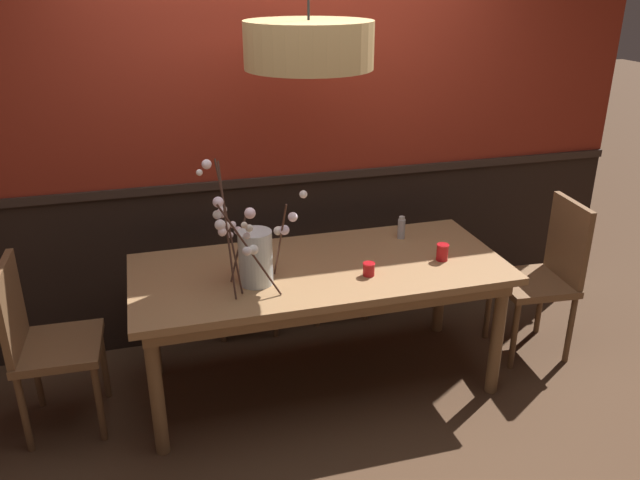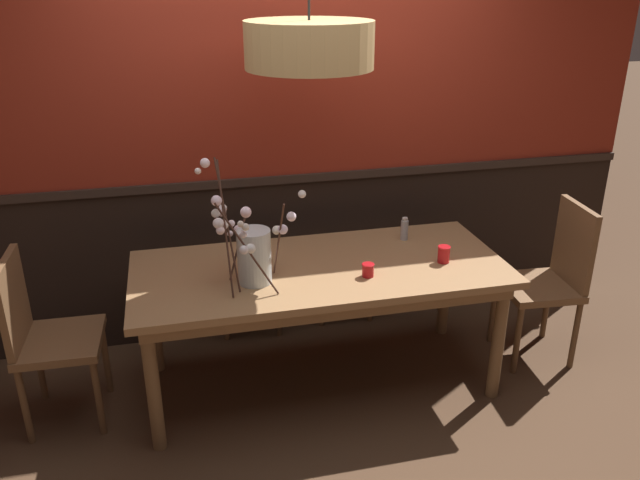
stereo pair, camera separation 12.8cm
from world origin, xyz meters
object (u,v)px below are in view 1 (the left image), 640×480
at_px(dining_table, 320,279).
at_px(vase_with_blossoms, 253,253).
at_px(chair_far_side_left, 244,254).
at_px(pendant_lamp, 309,45).
at_px(condiment_bottle, 401,228).
at_px(chair_far_side_right, 332,238).
at_px(candle_holder_nearer_edge, 369,269).
at_px(candle_holder_nearer_center, 442,252).
at_px(chair_head_east_end, 547,271).
at_px(chair_head_west_end, 41,338).

distance_m(dining_table, vase_with_blossoms, 0.47).
height_order(chair_far_side_left, pendant_lamp, pendant_lamp).
distance_m(dining_table, condiment_bottle, 0.64).
bearing_deg(chair_far_side_left, chair_far_side_right, 3.25).
bearing_deg(chair_far_side_left, candle_holder_nearer_edge, -63.54).
height_order(chair_far_side_right, candle_holder_nearer_center, chair_far_side_right).
bearing_deg(dining_table, pendant_lamp, 119.33).
xyz_separation_m(chair_head_east_end, chair_far_side_right, (-1.10, 0.89, -0.02)).
relative_size(dining_table, vase_with_blossoms, 2.99).
height_order(dining_table, chair_head_west_end, chair_head_west_end).
bearing_deg(vase_with_blossoms, condiment_bottle, 20.52).
height_order(vase_with_blossoms, pendant_lamp, pendant_lamp).
bearing_deg(candle_holder_nearer_edge, chair_head_west_end, 173.11).
height_order(chair_far_side_left, condiment_bottle, condiment_bottle).
distance_m(vase_with_blossoms, candle_holder_nearer_center, 1.06).
relative_size(chair_far_side_right, condiment_bottle, 6.83).
distance_m(chair_far_side_right, vase_with_blossoms, 1.28).
bearing_deg(dining_table, chair_far_side_right, 68.95).
xyz_separation_m(chair_head_west_end, candle_holder_nearer_edge, (1.67, -0.20, 0.26)).
relative_size(condiment_bottle, pendant_lamp, 0.15).
bearing_deg(pendant_lamp, candle_holder_nearer_center, -14.05).
bearing_deg(condiment_bottle, chair_far_side_right, 111.04).
bearing_deg(chair_head_west_end, condiment_bottle, 6.33).
distance_m(chair_head_west_end, condiment_bottle, 2.06).
distance_m(vase_with_blossoms, candle_holder_nearer_edge, 0.61).
relative_size(chair_head_east_end, condiment_bottle, 7.14).
bearing_deg(pendant_lamp, dining_table, -60.67).
relative_size(dining_table, chair_head_west_end, 2.14).
xyz_separation_m(chair_head_east_end, chair_far_side_left, (-1.72, 0.86, -0.05)).
height_order(chair_far_side_left, candle_holder_nearer_edge, chair_far_side_left).
distance_m(chair_far_side_right, pendant_lamp, 1.64).
relative_size(vase_with_blossoms, candle_holder_nearer_edge, 9.40).
bearing_deg(dining_table, candle_holder_nearer_center, -9.36).
distance_m(condiment_bottle, pendant_lamp, 1.26).
xyz_separation_m(chair_head_east_end, condiment_bottle, (-0.86, 0.27, 0.27)).
bearing_deg(chair_head_west_end, chair_head_east_end, -0.85).
distance_m(chair_head_east_end, condiment_bottle, 0.94).
bearing_deg(candle_holder_nearer_center, chair_head_west_end, 176.49).
bearing_deg(chair_head_west_end, candle_holder_nearer_edge, -6.89).
distance_m(chair_head_east_end, candle_holder_nearer_center, 0.81).
bearing_deg(chair_head_east_end, candle_holder_nearer_center, -173.42).
xyz_separation_m(chair_far_side_left, candle_holder_nearer_center, (0.96, -0.94, 0.31)).
bearing_deg(chair_far_side_left, candle_holder_nearer_center, -44.46).
relative_size(candle_holder_nearer_center, pendant_lamp, 0.10).
bearing_deg(chair_head_east_end, candle_holder_nearer_edge, -172.56).
xyz_separation_m(chair_far_side_left, condiment_bottle, (0.87, -0.59, 0.32)).
xyz_separation_m(chair_far_side_left, pendant_lamp, (0.25, -0.77, 1.41)).
height_order(chair_head_west_end, vase_with_blossoms, vase_with_blossoms).
xyz_separation_m(dining_table, condiment_bottle, (0.57, 0.24, 0.15)).
bearing_deg(candle_holder_nearer_center, candle_holder_nearer_edge, -171.13).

